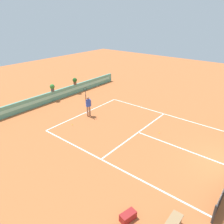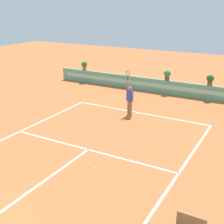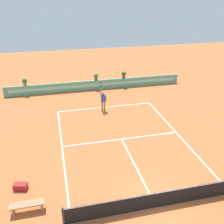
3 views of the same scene
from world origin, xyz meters
TOP-DOWN VIEW (x-y plane):
  - ground_plane at (0.00, 6.00)m, footprint 60.00×60.00m
  - court_lines at (0.00, 6.72)m, footprint 8.32×11.94m
  - back_wall_barrier at (0.00, 16.39)m, footprint 18.00×0.21m
  - gear_bag at (-6.46, 2.80)m, footprint 0.77×0.52m
  - tennis_player at (-0.31, 11.17)m, footprint 0.59×0.33m
  - tennis_ball_near_baseline at (0.84, 5.14)m, footprint 0.07×0.07m
  - tennis_ball_mid_court at (-2.28, 11.03)m, footprint 0.07×0.07m
  - potted_plant_centre at (0.01, 16.39)m, footprint 0.48×0.48m
  - potted_plant_right at (2.94, 16.39)m, footprint 0.48×0.48m

SIDE VIEW (x-z plane):
  - ground_plane at x=0.00m, z-range 0.00..0.00m
  - court_lines at x=0.00m, z-range 0.00..0.01m
  - tennis_ball_near_baseline at x=0.84m, z-range 0.00..0.07m
  - tennis_ball_mid_court at x=-2.28m, z-range 0.00..0.07m
  - gear_bag at x=-6.46m, z-range 0.00..0.36m
  - back_wall_barrier at x=0.00m, z-range 0.00..1.00m
  - tennis_player at x=-0.31m, z-range -0.24..2.34m
  - potted_plant_centre at x=0.01m, z-range 1.05..1.78m
  - potted_plant_right at x=2.94m, z-range 1.05..1.78m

